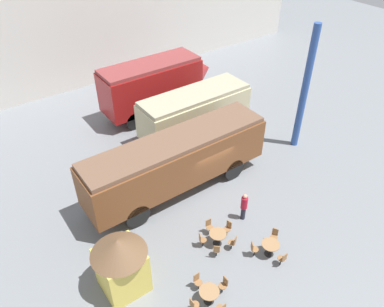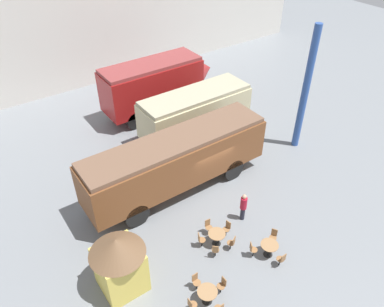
{
  "view_description": "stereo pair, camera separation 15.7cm",
  "coord_description": "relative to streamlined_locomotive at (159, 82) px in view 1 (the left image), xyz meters",
  "views": [
    {
      "loc": [
        -10.25,
        -12.87,
        14.5
      ],
      "look_at": [
        -0.32,
        1.0,
        1.6
      ],
      "focal_mm": 35.0,
      "sensor_mm": 36.0,
      "label": 1
    },
    {
      "loc": [
        -10.12,
        -12.96,
        14.5
      ],
      "look_at": [
        -0.32,
        1.0,
        1.6
      ],
      "focal_mm": 35.0,
      "sensor_mm": 36.0,
      "label": 2
    }
  ],
  "objects": [
    {
      "name": "cafe_chair_7",
      "position": [
        -7.5,
        -14.71,
        -1.83
      ],
      "size": [
        0.36,
        0.36,
        0.87
      ],
      "rotation": [
        0.0,
        0.0,
        6.29
      ],
      "color": "black",
      "rests_on": "ground_plane"
    },
    {
      "name": "backdrop_wall",
      "position": [
        -2.17,
        7.07,
        2.16
      ],
      "size": [
        44.0,
        0.15,
        9.0
      ],
      "color": "silver",
      "rests_on": "ground_plane"
    },
    {
      "name": "visitor_person",
      "position": [
        -2.37,
        -11.98,
        -1.42
      ],
      "size": [
        0.34,
        0.34,
        1.68
      ],
      "color": "#262633",
      "rests_on": "ground_plane"
    },
    {
      "name": "cafe_chair_11",
      "position": [
        -3.59,
        -14.04,
        -1.83
      ],
      "size": [
        0.4,
        0.39,
        0.87
      ],
      "rotation": [
        0.0,
        0.0,
        12.05
      ],
      "color": "black",
      "rests_on": "ground_plane"
    },
    {
      "name": "passenger_coach_wooden",
      "position": [
        -3.86,
        -8.1,
        -0.2
      ],
      "size": [
        10.55,
        2.5,
        3.46
      ],
      "color": "brown",
      "rests_on": "ground_plane"
    },
    {
      "name": "cafe_chair_3",
      "position": [
        -5.03,
        -13.1,
        -1.83
      ],
      "size": [
        0.4,
        0.4,
        0.87
      ],
      "rotation": [
        0.0,
        0.0,
        7.11
      ],
      "color": "black",
      "rests_on": "ground_plane"
    },
    {
      "name": "ticket_kiosk",
      "position": [
        -9.24,
        -11.96,
        -0.67
      ],
      "size": [
        2.34,
        2.34,
        3.0
      ],
      "color": "#DBC151",
      "rests_on": "ground_plane"
    },
    {
      "name": "cafe_chair_5",
      "position": [
        -5.9,
        -14.69,
        -1.83
      ],
      "size": [
        0.36,
        0.36,
        0.87
      ],
      "rotation": [
        0.0,
        0.0,
        3.15
      ],
      "color": "black",
      "rests_on": "ground_plane"
    },
    {
      "name": "passenger_coach_vintage",
      "position": [
        0.1,
        -4.28,
        -0.4
      ],
      "size": [
        7.46,
        2.55,
        3.24
      ],
      "color": "beige",
      "rests_on": "ground_plane"
    },
    {
      "name": "cafe_table_mid",
      "position": [
        -6.7,
        -14.7,
        -1.78
      ],
      "size": [
        0.86,
        0.86,
        0.71
      ],
      "color": "black",
      "rests_on": "ground_plane"
    },
    {
      "name": "cafe_chair_9",
      "position": [
        -2.89,
        -15.23,
        -1.83
      ],
      "size": [
        0.36,
        0.36,
        0.87
      ],
      "rotation": [
        0.0,
        0.0,
        7.86
      ],
      "color": "black",
      "rests_on": "ground_plane"
    },
    {
      "name": "support_pillar",
      "position": [
        4.89,
        -8.96,
        1.66
      ],
      "size": [
        0.44,
        0.44,
        8.0
      ],
      "color": "#2D519E",
      "rests_on": "ground_plane"
    },
    {
      "name": "streamlined_locomotive",
      "position": [
        0.0,
        0.0,
        0.0
      ],
      "size": [
        8.87,
        2.62,
        3.93
      ],
      "color": "maroon",
      "rests_on": "ground_plane"
    },
    {
      "name": "cafe_chair_2",
      "position": [
        -5.22,
        -12.19,
        -1.83
      ],
      "size": [
        0.4,
        0.38,
        0.87
      ],
      "rotation": [
        0.0,
        0.0,
        5.86
      ],
      "color": "black",
      "rests_on": "ground_plane"
    },
    {
      "name": "cafe_table_near",
      "position": [
        -4.5,
        -12.52,
        -1.76
      ],
      "size": [
        0.84,
        0.84,
        0.74
      ],
      "color": "black",
      "rests_on": "ground_plane"
    },
    {
      "name": "cafe_chair_4",
      "position": [
        -4.1,
        -13.21,
        -1.83
      ],
      "size": [
        0.39,
        0.4,
        0.87
      ],
      "rotation": [
        0.0,
        0.0,
        8.37
      ],
      "color": "black",
      "rests_on": "ground_plane"
    },
    {
      "name": "cafe_table_far",
      "position": [
        -2.9,
        -14.43,
        -1.77
      ],
      "size": [
        0.84,
        0.84,
        0.72
      ],
      "color": "black",
      "rests_on": "ground_plane"
    },
    {
      "name": "cafe_chair_0",
      "position": [
        -3.72,
        -12.36,
        -1.83
      ],
      "size": [
        0.38,
        0.36,
        0.87
      ],
      "rotation": [
        0.0,
        0.0,
        3.34
      ],
      "color": "black",
      "rests_on": "ground_plane"
    },
    {
      "name": "cafe_chair_6",
      "position": [
        -6.71,
        -13.9,
        -1.83
      ],
      "size": [
        0.36,
        0.36,
        0.87
      ],
      "rotation": [
        0.0,
        0.0,
        4.72
      ],
      "color": "black",
      "rests_on": "ground_plane"
    },
    {
      "name": "ground_plane",
      "position": [
        -2.17,
        -8.6,
        -2.34
      ],
      "size": [
        80.0,
        80.0,
        0.0
      ],
      "primitive_type": "plane",
      "color": "gray"
    },
    {
      "name": "cafe_chair_1",
      "position": [
        -4.41,
        -11.73,
        -1.83
      ],
      "size": [
        0.36,
        0.37,
        0.87
      ],
      "rotation": [
        0.0,
        0.0,
        4.6
      ],
      "color": "black",
      "rests_on": "ground_plane"
    },
    {
      "name": "cafe_chair_10",
      "position": [
        -2.21,
        -14.03,
        -1.83
      ],
      "size": [
        0.4,
        0.39,
        0.87
      ],
      "rotation": [
        0.0,
        0.0,
        9.95
      ],
      "color": "black",
      "rests_on": "ground_plane"
    }
  ]
}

